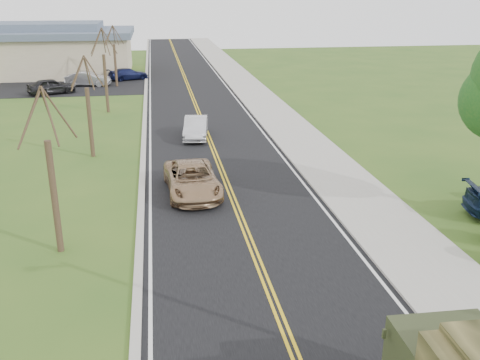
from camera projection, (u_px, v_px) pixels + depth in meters
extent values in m
cube|color=black|center=(192.00, 95.00, 48.61)|extent=(8.00, 120.00, 0.01)
cube|color=#9E998E|center=(237.00, 93.00, 49.20)|extent=(0.30, 120.00, 0.12)
cube|color=#9E998E|center=(255.00, 93.00, 49.46)|extent=(3.20, 120.00, 0.10)
cube|color=#9E998E|center=(146.00, 96.00, 47.98)|extent=(0.30, 120.00, 0.10)
cylinder|color=#38281C|center=(54.00, 198.00, 18.96)|extent=(0.24, 0.24, 4.20)
cylinder|color=#38281C|center=(59.00, 113.00, 18.13)|extent=(1.01, 0.33, 1.90)
cylinder|color=#38281C|center=(48.00, 112.00, 18.55)|extent=(0.13, 1.29, 1.74)
cylinder|color=#38281C|center=(31.00, 113.00, 18.04)|extent=(0.98, 0.43, 1.90)
cylinder|color=#38281C|center=(29.00, 120.00, 17.47)|extent=(0.79, 1.05, 1.77)
cylinder|color=#38281C|center=(50.00, 116.00, 17.60)|extent=(0.58, 0.90, 1.90)
cylinder|color=#38281C|center=(90.00, 123.00, 30.16)|extent=(0.24, 0.24, 3.96)
cylinder|color=#38281C|center=(94.00, 71.00, 29.38)|extent=(0.96, 0.32, 1.79)
cylinder|color=#38281C|center=(87.00, 72.00, 29.77)|extent=(0.12, 1.22, 1.65)
cylinder|color=#38281C|center=(77.00, 72.00, 29.30)|extent=(0.93, 0.41, 1.79)
cylinder|color=#38281C|center=(77.00, 75.00, 28.75)|extent=(0.75, 0.99, 1.67)
cylinder|color=#38281C|center=(89.00, 73.00, 28.88)|extent=(0.55, 0.85, 1.80)
cylinder|color=#38281C|center=(106.00, 84.00, 41.25)|extent=(0.24, 0.24, 4.44)
cylinder|color=#38281C|center=(109.00, 41.00, 40.37)|extent=(1.07, 0.35, 2.00)
cylinder|color=#38281C|center=(104.00, 42.00, 40.81)|extent=(0.13, 1.36, 1.84)
cylinder|color=#38281C|center=(96.00, 41.00, 40.27)|extent=(1.03, 0.46, 2.00)
cylinder|color=#38281C|center=(96.00, 43.00, 39.67)|extent=(0.83, 1.10, 1.87)
cylinder|color=#38281C|center=(106.00, 42.00, 39.81)|extent=(0.61, 0.95, 2.01)
cylinder|color=#38281C|center=(116.00, 66.00, 52.47)|extent=(0.24, 0.24, 4.08)
cylinder|color=#38281C|center=(118.00, 35.00, 51.67)|extent=(0.99, 0.33, 1.84)
cylinder|color=#38281C|center=(114.00, 35.00, 52.07)|extent=(0.13, 1.25, 1.69)
cylinder|color=#38281C|center=(109.00, 35.00, 51.58)|extent=(0.95, 0.42, 1.85)
cylinder|color=#38281C|center=(109.00, 36.00, 51.02)|extent=(0.77, 1.02, 1.72)
cylinder|color=#38281C|center=(116.00, 35.00, 51.15)|extent=(0.57, 0.88, 1.85)
cube|color=tan|center=(40.00, 55.00, 60.42)|extent=(20.00, 12.00, 4.20)
cube|color=#475466|center=(37.00, 33.00, 59.62)|extent=(21.00, 13.00, 0.70)
cube|color=#475466|center=(36.00, 27.00, 59.38)|extent=(14.00, 8.00, 0.90)
cube|color=black|center=(86.00, 87.00, 52.71)|extent=(18.00, 10.00, 0.02)
cube|color=#2E351D|center=(448.00, 360.00, 11.26)|extent=(2.18, 1.75, 1.25)
cube|color=black|center=(431.00, 330.00, 11.95)|extent=(1.96, 0.12, 0.62)
imported|color=#9E7C59|center=(192.00, 179.00, 24.96)|extent=(2.64, 5.22, 1.41)
imported|color=silver|center=(196.00, 128.00, 34.46)|extent=(1.95, 4.25, 1.35)
imported|color=black|center=(51.00, 86.00, 48.99)|extent=(4.55, 3.27, 1.44)
imported|color=#A2A2A7|center=(88.00, 79.00, 53.17)|extent=(4.52, 2.14, 1.43)
imported|color=#0E1333|center=(128.00, 74.00, 56.81)|extent=(4.59, 3.32, 1.23)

